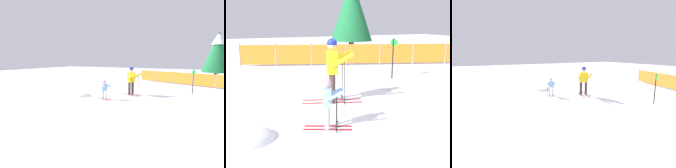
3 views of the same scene
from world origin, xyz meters
TOP-DOWN VIEW (x-y plane):
  - ground_plane at (0.00, 0.00)m, footprint 60.00×60.00m
  - skier_adult at (0.18, -0.13)m, footprint 1.67×0.99m
  - skier_child at (-0.72, -1.92)m, footprint 1.01×0.68m
  - safety_fence at (4.23, 5.27)m, footprint 11.49×4.13m
  - conifer_far at (5.21, 8.45)m, footprint 2.54×2.54m
  - trail_marker at (3.57, 1.83)m, footprint 0.21×0.21m
  - snow_mound at (-2.45, -1.79)m, footprint 1.24×1.06m

SIDE VIEW (x-z plane):
  - ground_plane at x=0.00m, z-range 0.00..0.00m
  - snow_mound at x=-2.45m, z-range -0.25..0.25m
  - safety_fence at x=4.23m, z-range 0.00..1.14m
  - skier_child at x=-0.72m, z-range 0.09..1.16m
  - trail_marker at x=3.57m, z-range 0.18..1.72m
  - skier_adult at x=0.18m, z-range 0.18..1.92m
  - conifer_far at x=5.21m, z-range 0.56..5.28m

